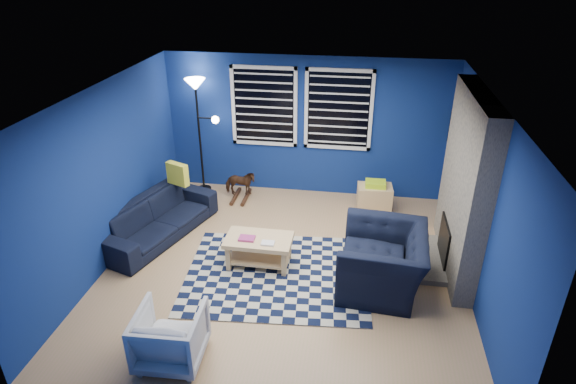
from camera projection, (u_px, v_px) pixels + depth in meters
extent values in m
plane|color=tan|center=(284.00, 268.00, 6.86)|extent=(5.00, 5.00, 0.00)
plane|color=white|center=(283.00, 96.00, 5.73)|extent=(5.00, 5.00, 0.00)
plane|color=navy|center=(307.00, 127.00, 8.50)|extent=(5.00, 0.00, 5.00)
plane|color=navy|center=(105.00, 177.00, 6.64)|extent=(0.00, 5.00, 5.00)
plane|color=navy|center=(483.00, 204.00, 5.95)|extent=(0.00, 5.00, 5.00)
cube|color=gray|center=(465.00, 185.00, 6.41)|extent=(0.26, 2.00, 2.50)
cube|color=black|center=(444.00, 241.00, 6.84)|extent=(0.04, 0.70, 0.60)
cube|color=gray|center=(432.00, 259.00, 6.99)|extent=(0.50, 1.20, 0.08)
cube|color=black|center=(264.00, 106.00, 8.43)|extent=(1.05, 0.02, 1.30)
cube|color=white|center=(263.00, 67.00, 8.11)|extent=(1.17, 0.05, 0.06)
cube|color=white|center=(265.00, 143.00, 8.72)|extent=(1.17, 0.05, 0.06)
cube|color=black|center=(339.00, 110.00, 8.25)|extent=(1.05, 0.02, 1.30)
cube|color=white|center=(340.00, 70.00, 7.93)|extent=(1.17, 0.05, 0.06)
cube|color=white|center=(337.00, 147.00, 8.55)|extent=(1.17, 0.05, 0.06)
cube|color=black|center=(456.00, 136.00, 7.65)|extent=(0.06, 1.00, 0.58)
cube|color=black|center=(453.00, 136.00, 7.66)|extent=(0.01, 0.92, 0.50)
cube|color=black|center=(277.00, 274.00, 6.72)|extent=(2.65, 2.19, 0.02)
imported|color=black|center=(157.00, 219.00, 7.50)|extent=(2.25, 1.44, 0.61)
imported|color=black|center=(383.00, 261.00, 6.32)|extent=(1.33, 1.18, 0.81)
imported|color=gray|center=(170.00, 336.00, 5.20)|extent=(0.73, 0.75, 0.65)
imported|color=#462616|center=(240.00, 183.00, 8.63)|extent=(0.30, 0.57, 0.47)
cube|color=tan|center=(259.00, 240.00, 6.75)|extent=(0.94, 0.55, 0.06)
cube|color=tan|center=(259.00, 257.00, 6.88)|extent=(0.86, 0.47, 0.03)
cube|color=#9A2C6B|center=(247.00, 238.00, 6.70)|extent=(0.22, 0.16, 0.03)
cube|color=silver|center=(268.00, 243.00, 6.59)|extent=(0.18, 0.13, 0.03)
cube|color=tan|center=(228.00, 259.00, 6.71)|extent=(0.06, 0.06, 0.37)
cube|color=tan|center=(284.00, 264.00, 6.61)|extent=(0.06, 0.06, 0.37)
cube|color=tan|center=(236.00, 243.00, 7.08)|extent=(0.06, 0.06, 0.37)
cube|color=tan|center=(289.00, 247.00, 6.97)|extent=(0.06, 0.06, 0.37)
cube|color=tan|center=(374.00, 199.00, 8.24)|extent=(0.60, 0.43, 0.48)
cube|color=black|center=(374.00, 199.00, 8.24)|extent=(0.52, 0.38, 0.38)
cube|color=#B8E91B|center=(376.00, 184.00, 8.11)|extent=(0.36, 0.28, 0.09)
cylinder|color=black|center=(204.00, 188.00, 9.10)|extent=(0.26, 0.26, 0.03)
cylinder|color=black|center=(200.00, 140.00, 8.66)|extent=(0.04, 0.04, 1.96)
cone|color=white|center=(195.00, 84.00, 8.20)|extent=(0.35, 0.35, 0.20)
sphere|color=white|center=(215.00, 120.00, 8.37)|extent=(0.13, 0.13, 0.13)
cube|color=yellow|center=(178.00, 174.00, 7.82)|extent=(0.40, 0.26, 0.37)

